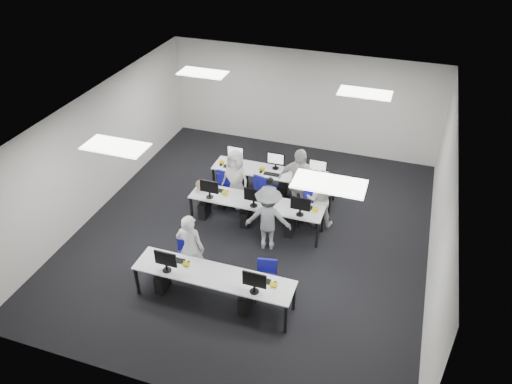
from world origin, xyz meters
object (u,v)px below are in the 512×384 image
(student_3, at_px, (298,183))
(chair_4, at_px, (308,212))
(chair_6, at_px, (265,195))
(chair_7, at_px, (311,208))
(student_1, at_px, (320,198))
(photographer, at_px, (268,218))
(chair_3, at_px, (264,203))
(desk_mid, at_px, (256,203))
(student_2, at_px, (236,179))
(chair_2, at_px, (221,194))
(chair_1, at_px, (266,286))
(chair_5, at_px, (225,188))
(desk_front, at_px, (213,276))
(student_0, at_px, (191,248))
(chair_0, at_px, (187,263))

(student_3, bearing_deg, chair_4, -18.90)
(chair_6, distance_m, chair_7, 1.26)
(student_1, relative_size, photographer, 0.93)
(chair_3, height_order, student_1, student_1)
(desk_mid, distance_m, student_3, 1.15)
(student_2, relative_size, student_3, 0.83)
(chair_2, xyz_separation_m, student_1, (2.54, -0.04, 0.47))
(chair_1, relative_size, chair_2, 0.96)
(student_1, distance_m, student_2, 2.16)
(desk_mid, distance_m, photographer, 0.80)
(chair_5, bearing_deg, chair_6, -13.55)
(student_1, bearing_deg, desk_front, 57.93)
(chair_1, relative_size, student_1, 0.56)
(desk_mid, xyz_separation_m, photographer, (0.49, -0.62, 0.12))
(chair_4, xyz_separation_m, photographer, (-0.65, -1.19, 0.49))
(student_3, bearing_deg, student_0, -105.30)
(chair_2, relative_size, photographer, 0.54)
(photographer, bearing_deg, chair_6, -79.90)
(chair_5, distance_m, student_1, 2.62)
(chair_0, height_order, student_3, student_3)
(desk_front, height_order, chair_2, chair_2)
(chair_1, relative_size, student_2, 0.54)
(desk_mid, distance_m, student_1, 1.51)
(chair_5, bearing_deg, chair_2, -100.99)
(chair_1, xyz_separation_m, chair_4, (0.22, 2.70, 0.04))
(chair_1, bearing_deg, photographer, 95.71)
(chair_1, relative_size, student_3, 0.45)
(chair_3, height_order, student_3, student_3)
(chair_1, relative_size, chair_6, 0.89)
(desk_front, height_order, student_1, student_1)
(desk_front, xyz_separation_m, chair_7, (1.16, 3.34, -0.38))
(student_1, bearing_deg, chair_7, -42.43)
(chair_1, bearing_deg, student_1, 69.93)
(chair_0, relative_size, student_1, 0.57)
(desk_mid, distance_m, chair_6, 1.02)
(desk_front, distance_m, chair_6, 3.57)
(chair_3, xyz_separation_m, chair_5, (-1.16, 0.30, 0.00))
(desk_mid, bearing_deg, chair_1, -66.62)
(chair_6, bearing_deg, chair_4, -4.98)
(desk_front, height_order, student_2, student_2)
(desk_mid, distance_m, chair_1, 2.35)
(chair_4, bearing_deg, student_2, 166.60)
(chair_2, distance_m, chair_7, 2.32)
(chair_0, height_order, chair_3, chair_0)
(chair_0, relative_size, student_3, 0.46)
(chair_2, bearing_deg, chair_3, 8.70)
(student_2, xyz_separation_m, photographer, (1.26, -1.33, 0.02))
(chair_7, relative_size, photographer, 0.59)
(student_2, bearing_deg, chair_5, 163.04)
(chair_6, xyz_separation_m, chair_7, (1.24, -0.21, 0.00))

